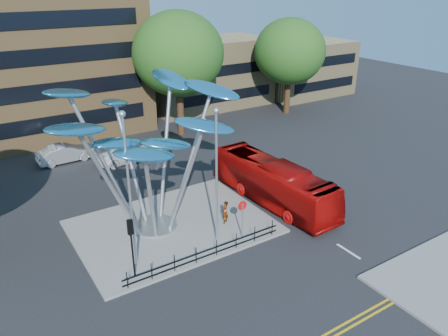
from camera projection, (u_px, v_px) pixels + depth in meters
ground at (238, 271)px, 23.97m from camera, size 120.00×120.00×0.00m
traffic_island at (173, 226)px, 28.07m from camera, size 12.00×9.00×0.15m
low_building_near at (208, 73)px, 53.39m from camera, size 15.00×8.00×8.00m
low_building_far at (304, 68)px, 58.99m from camera, size 12.00×8.00×7.00m
tree_right at (178, 54)px, 41.65m from camera, size 8.80×8.80×12.11m
tree_far at (290, 52)px, 48.95m from camera, size 8.00×8.00×10.81m
leaf_sculpture at (145, 126)px, 25.33m from camera, size 12.72×9.54×9.51m
street_lamp_left at (128, 178)px, 22.29m from camera, size 0.36×0.36×8.80m
street_lamp_right at (216, 165)px, 24.48m from camera, size 0.36×0.36×8.30m
traffic_light_island at (131, 236)px, 22.37m from camera, size 0.28×0.18×3.42m
no_entry_sign_island at (242, 213)px, 26.17m from camera, size 0.60×0.10×2.45m
pedestrian_railing_front at (207, 253)px, 24.57m from camera, size 10.00×0.06×1.00m
red_bus at (273, 182)px, 30.72m from camera, size 3.10×11.09×3.06m
pedestrian at (225, 212)px, 28.08m from camera, size 0.67×0.62×1.54m
parked_car_mid at (65, 153)px, 37.78m from camera, size 4.85×1.87×1.58m
parked_car_right at (127, 153)px, 37.82m from camera, size 5.53×2.42×1.58m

